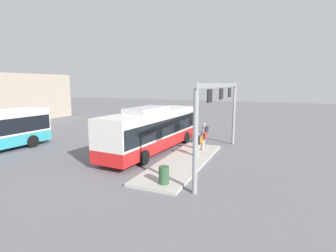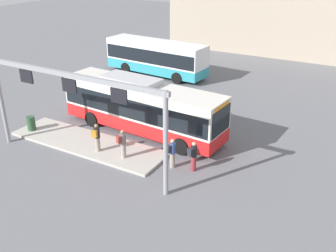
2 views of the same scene
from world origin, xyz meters
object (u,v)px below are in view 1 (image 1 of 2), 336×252
(trash_bin, at_px, (164,175))
(person_waiting_near, at_px, (204,134))
(bus_main, at_px, (153,128))
(person_waiting_far, at_px, (198,144))
(person_waiting_mid, at_px, (203,139))
(person_boarding, at_px, (205,132))

(trash_bin, bearing_deg, person_waiting_near, 3.63)
(trash_bin, bearing_deg, bus_main, 30.83)
(bus_main, distance_m, person_waiting_far, 3.87)
(bus_main, xyz_separation_m, person_waiting_near, (3.83, -2.98, -0.92))
(person_waiting_mid, relative_size, trash_bin, 1.86)
(bus_main, distance_m, trash_bin, 7.14)
(bus_main, xyz_separation_m, person_waiting_far, (-0.57, -3.75, -0.76))
(person_waiting_mid, height_order, person_waiting_far, same)
(person_boarding, bearing_deg, person_waiting_far, 120.44)
(bus_main, bearing_deg, person_waiting_mid, -68.96)
(bus_main, height_order, person_waiting_near, bus_main)
(person_waiting_mid, xyz_separation_m, person_waiting_far, (-1.70, -0.10, 0.00))
(person_waiting_near, bearing_deg, person_boarding, -47.42)
(person_waiting_near, xyz_separation_m, trash_bin, (-9.87, -0.63, -0.28))
(person_waiting_near, height_order, trash_bin, person_waiting_near)
(person_boarding, xyz_separation_m, person_waiting_near, (-1.13, -0.25, 0.00))
(person_waiting_near, height_order, person_waiting_far, person_waiting_far)
(person_boarding, relative_size, person_waiting_mid, 1.00)
(bus_main, relative_size, person_waiting_mid, 6.62)
(person_boarding, height_order, person_waiting_mid, person_waiting_mid)
(bus_main, relative_size, person_waiting_far, 6.62)
(person_waiting_far, relative_size, trash_bin, 1.86)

